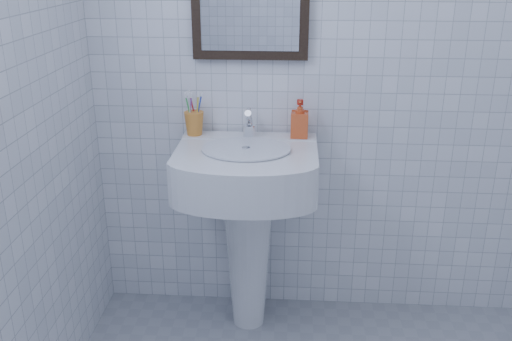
{
  "coord_description": "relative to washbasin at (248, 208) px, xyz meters",
  "views": [
    {
      "loc": [
        -0.18,
        -1.31,
        1.69
      ],
      "look_at": [
        -0.33,
        0.86,
        0.84
      ],
      "focal_mm": 40.0,
      "sensor_mm": 36.0,
      "label": 1
    }
  ],
  "objects": [
    {
      "name": "toothbrush_cup",
      "position": [
        -0.25,
        0.13,
        0.35
      ],
      "size": [
        0.09,
        0.09,
        0.1
      ],
      "primitive_type": null,
      "rotation": [
        0.0,
        0.0,
        -0.02
      ],
      "color": "orange",
      "rests_on": "washbasin"
    },
    {
      "name": "faucet",
      "position": [
        -0.0,
        0.11,
        0.35
      ],
      "size": [
        0.06,
        0.12,
        0.14
      ],
      "color": "silver",
      "rests_on": "washbasin"
    },
    {
      "name": "soap_dispenser",
      "position": [
        0.22,
        0.13,
        0.38
      ],
      "size": [
        0.08,
        0.08,
        0.17
      ],
      "primitive_type": "imported",
      "rotation": [
        0.0,
        0.0,
        -0.03
      ],
      "color": "red",
      "rests_on": "washbasin"
    },
    {
      "name": "washbasin",
      "position": [
        0.0,
        0.0,
        0.0
      ],
      "size": [
        0.6,
        0.44,
        0.92
      ],
      "color": "white",
      "rests_on": "ground"
    },
    {
      "name": "wall_back",
      "position": [
        0.37,
        0.21,
        0.63
      ],
      "size": [
        2.2,
        0.02,
        2.5
      ],
      "primitive_type": "cube",
      "color": "white",
      "rests_on": "ground"
    }
  ]
}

